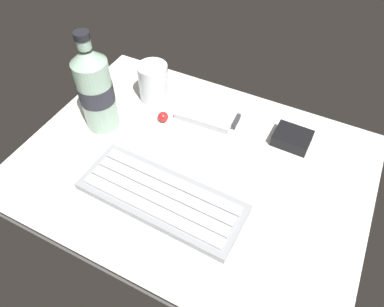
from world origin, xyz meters
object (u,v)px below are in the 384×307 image
Objects in this scene: handheld_device at (208,113)px; charger_block at (292,138)px; juice_cup at (154,84)px; water_bottle at (95,89)px; trackball_mouse at (163,117)px; keyboard at (162,196)px.

charger_block is at bearing 1.17° from handheld_device.
water_bottle reaches higher than juice_cup.
handheld_device is 5.94× the size of trackball_mouse.
charger_block is (17.95, 0.37, 0.47)cm from handheld_device.
handheld_device is 13.29cm from juice_cup.
water_bottle is (-5.27, -11.77, 5.10)cm from juice_cup.
keyboard is 13.35× the size of trackball_mouse.
trackball_mouse is at bearing 119.07° from keyboard.
juice_cup is 8.11cm from trackball_mouse.
trackball_mouse is at bearing 30.77° from water_bottle.
handheld_device is 17.96cm from charger_block.
juice_cup reaches higher than keyboard.
water_bottle is at bearing 151.55° from keyboard.
juice_cup is at bearing 65.85° from water_bottle.
water_bottle is at bearing -161.20° from charger_block.
water_bottle reaches higher than handheld_device.
keyboard is 24.26cm from water_bottle.
water_bottle is at bearing -146.72° from handheld_device.
trackball_mouse is at bearing -143.47° from handheld_device.
trackball_mouse is at bearing -46.18° from juice_cup.
juice_cup reaches higher than charger_block.
water_bottle is at bearing -114.15° from juice_cup.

